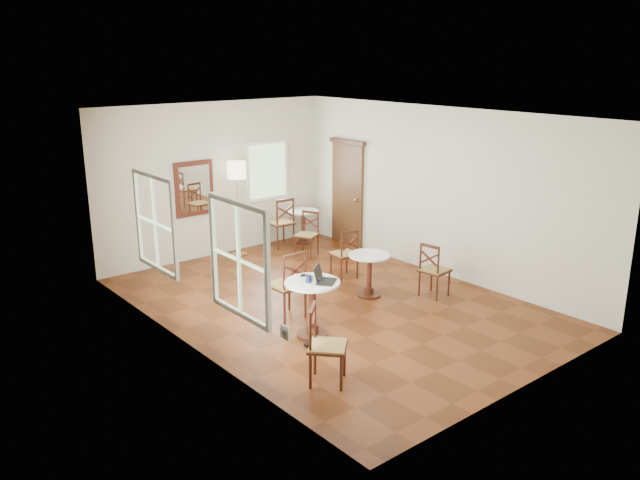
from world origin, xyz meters
The scene contains 17 objects.
ground centered at (0.00, 0.00, 0.00)m, with size 7.00×7.00×0.00m, color #5D290F.
room_shell centered at (-0.06, 0.27, 1.89)m, with size 5.02×7.02×3.01m.
cafe_table_near centered at (-1.01, -0.76, 0.51)m, with size 0.78×0.78×0.82m.
cafe_table_mid centered at (0.70, -0.12, 0.45)m, with size 0.68×0.68×0.72m.
cafe_table_back centered at (1.81, 3.06, 0.43)m, with size 0.65×0.65×0.69m.
chair_near_a centered at (-0.87, 0.01, 0.53)m, with size 0.50×0.50×1.06m.
chair_near_b centered at (-1.72, -1.90, 0.49)m, with size 0.64×0.64×0.98m.
chair_mid_a centered at (0.98, 0.80, 0.45)m, with size 0.47×0.47×0.91m.
chair_mid_b centered at (1.51, -0.80, 0.46)m, with size 0.47×0.47×0.92m.
chair_back_a centered at (1.26, 3.10, 0.52)m, with size 0.51×0.51×1.04m.
chair_back_b centered at (1.29, 2.27, 0.44)m, with size 0.54×0.54×0.88m.
floor_lamp centered at (0.26, 3.15, 1.59)m, with size 0.36×0.36×1.87m.
laptop centered at (-0.91, -0.87, 0.88)m, with size 0.42×0.41×0.23m.
mouse centered at (-0.98, -0.51, 0.84)m, with size 0.10×0.06×0.04m, color black.
navy_mug centered at (-1.06, -0.75, 0.88)m, with size 0.13×0.09×0.10m.
water_glass centered at (-0.99, -0.91, 0.87)m, with size 0.06×0.06×0.10m, color white.
power_adapter centered at (-1.26, -0.98, 0.02)m, with size 0.11×0.06×0.04m, color black.
Camera 1 is at (-6.26, -7.31, 3.87)m, focal length 36.07 mm.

